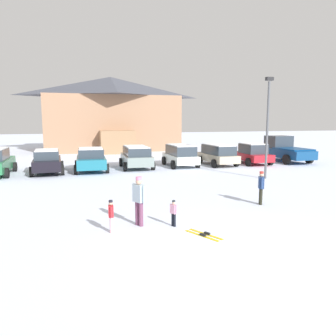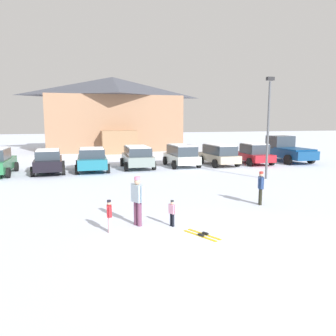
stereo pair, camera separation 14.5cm
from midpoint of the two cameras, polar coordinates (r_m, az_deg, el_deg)
ground at (r=9.49m, az=14.59°, el=-13.79°), size 160.00×160.00×0.00m
ski_lodge at (r=39.76m, az=-9.96°, el=9.37°), size 15.45×10.61×8.47m
parked_black_sedan at (r=23.22m, az=-20.46°, el=1.14°), size 2.17×4.12×1.59m
parked_teal_hatchback at (r=23.24m, az=-13.43°, el=1.48°), size 2.37×4.09×1.63m
parked_grey_wagon at (r=24.11m, az=-5.71°, el=2.04°), size 2.31×4.14×1.62m
parked_white_suv at (r=25.02m, az=2.00°, el=2.33°), size 2.14×4.07×1.65m
parked_beige_suv at (r=25.92m, az=8.53°, el=2.43°), size 2.18×4.14×1.63m
parked_red_sedan at (r=27.24m, az=14.28°, el=2.45°), size 2.23×4.07×1.67m
pickup_truck at (r=29.65m, az=19.43°, el=3.01°), size 2.50×5.30×2.15m
skier_child_in_pink_snowsuit at (r=11.01m, az=0.61°, el=-7.61°), size 0.21×0.30×0.89m
skier_adult_in_blue_parka at (r=11.02m, az=-5.46°, el=-5.26°), size 0.40×0.56×1.67m
skier_teen_in_navy_coat at (r=14.25m, az=15.62°, el=-3.02°), size 0.33×0.48×1.41m
skier_child_in_red_jacket at (r=10.56m, az=-10.29°, el=-7.95°), size 0.17×0.39×1.05m
pair_of_skis at (r=10.37m, az=5.90°, el=-11.47°), size 0.85×1.31×0.08m
lamp_post at (r=20.40m, az=16.75°, el=7.52°), size 0.44×0.24×5.99m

